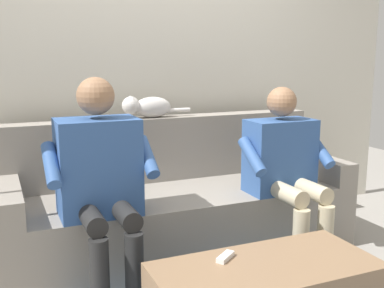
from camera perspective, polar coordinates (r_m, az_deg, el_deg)
The scene contains 6 objects.
back_wall at distance 3.57m, azimuth -5.11°, elevation 10.15°, with size 4.37×0.06×2.60m, color beige.
couch at distance 3.24m, azimuth -1.84°, elevation -7.68°, with size 2.33×0.81×0.90m.
person_left_seated at distance 3.07m, azimuth 11.37°, elevation -2.35°, with size 0.59×0.55×1.14m.
person_right_seated at distance 2.63m, azimuth -11.16°, elevation -3.55°, with size 0.60×0.57×1.22m.
cat_on_backrest at distance 3.30m, azimuth -5.52°, elevation 4.58°, with size 0.51×0.13×0.16m.
remote_white at distance 2.29m, azimuth 4.11°, elevation -13.63°, with size 0.12×0.04×0.02m, color white.
Camera 1 is at (1.12, 2.72, 1.34)m, focal length 43.51 mm.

